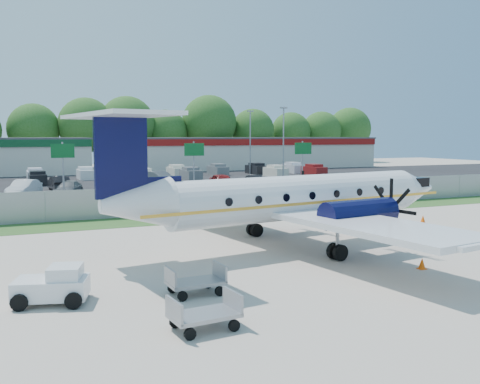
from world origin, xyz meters
name	(u,v)px	position (x,y,z in m)	size (l,w,h in m)	color
ground	(291,253)	(0.00, 0.00, 0.00)	(170.00, 170.00, 0.00)	#BEB0A1
grass_verge	(204,217)	(0.00, 12.00, 0.01)	(170.00, 4.00, 0.02)	#2D561E
access_road	(175,205)	(0.00, 19.00, 0.01)	(170.00, 8.00, 0.02)	black
parking_lot	(122,184)	(0.00, 40.00, 0.01)	(170.00, 32.00, 0.02)	black
perimeter_fence	(195,199)	(0.00, 14.00, 1.00)	(120.00, 0.06, 1.99)	gray
building_east	(248,153)	(26.00, 61.98, 2.63)	(44.40, 12.40, 5.24)	silver
sign_left	(63,160)	(-8.00, 22.91, 3.61)	(1.80, 0.26, 5.00)	gray
sign_mid	(194,157)	(3.00, 22.91, 3.61)	(1.80, 0.26, 5.00)	gray
sign_right	(303,155)	(14.00, 22.91, 3.61)	(1.80, 0.26, 5.00)	gray
light_pole_ne	(283,138)	(20.00, 38.00, 5.23)	(0.90, 0.35, 9.09)	gray
light_pole_se	(250,138)	(20.00, 48.00, 5.23)	(0.90, 0.35, 9.09)	gray
tree_line	(83,168)	(0.00, 74.00, 0.00)	(112.00, 6.00, 14.00)	#255418
aircraft	(294,197)	(0.77, 1.15, 2.46)	(20.84, 20.48, 6.38)	silver
pushback_tug	(55,285)	(-10.86, -3.59, 0.59)	(2.60, 2.20, 1.24)	silver
baggage_cart_near	(204,314)	(-7.18, -7.87, 0.47)	(2.02, 1.32, 1.01)	gray
baggage_cart_far	(196,281)	(-6.30, -4.56, 0.47)	(1.97, 1.24, 1.01)	gray
cone_nose	(423,219)	(11.74, 4.09, 0.25)	(0.37, 0.37, 0.52)	#F75507
cone_port_wing	(422,264)	(3.44, -4.92, 0.22)	(0.33, 0.33, 0.47)	#F75507
cone_starboard_wing	(231,219)	(0.63, 8.93, 0.27)	(0.40, 0.40, 0.56)	#F75507
road_car_mid	(222,199)	(4.87, 21.04, 0.00)	(1.88, 4.68, 1.59)	silver
road_car_east	(455,192)	(27.99, 17.39, 0.00)	(1.36, 3.89, 1.28)	beige
parked_car_a	(24,197)	(-10.78, 29.65, 0.00)	(1.67, 4.78, 1.57)	silver
parked_car_b	(69,195)	(-6.97, 29.78, 0.00)	(1.79, 4.41, 1.28)	#595B5E
parked_car_c	(140,194)	(-0.66, 28.31, 0.00)	(2.58, 5.59, 1.55)	navy
parked_car_d	(222,190)	(7.76, 28.15, 0.00)	(2.00, 4.96, 1.69)	maroon
parked_car_e	(255,188)	(12.12, 29.55, 0.00)	(1.39, 3.98, 1.31)	black
parked_car_f	(59,190)	(-7.38, 34.75, 0.00)	(1.59, 4.55, 1.50)	black
parked_car_g	(153,186)	(2.54, 35.60, 0.00)	(1.78, 5.10, 1.68)	#595B5E
far_parking_rows	(114,180)	(0.00, 45.00, 0.00)	(56.00, 10.00, 1.60)	gray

